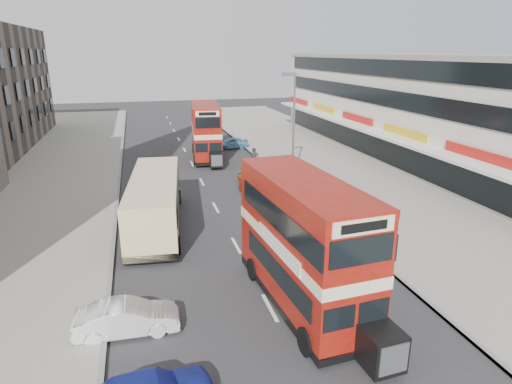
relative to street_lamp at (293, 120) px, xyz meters
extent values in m
plane|color=#28282B|center=(-6.52, -18.00, -4.78)|extent=(160.00, 160.00, 0.00)
cube|color=#28282B|center=(-6.52, 2.00, -4.78)|extent=(12.00, 90.00, 0.01)
cube|color=gray|center=(5.48, 2.00, -4.71)|extent=(12.00, 90.00, 0.15)
cube|color=gray|center=(-18.52, 2.00, -4.71)|extent=(12.00, 90.00, 0.15)
cube|color=gray|center=(-12.62, 2.00, -4.71)|extent=(0.20, 90.00, 0.16)
cube|color=gray|center=(-0.42, 2.00, -4.71)|extent=(0.20, 90.00, 0.16)
cube|color=silver|center=(13.48, 4.00, -0.28)|extent=(8.00, 46.00, 9.00)
cube|color=black|center=(9.43, 4.00, -3.18)|extent=(0.10, 44.00, 2.40)
cube|color=gray|center=(13.48, 4.00, 4.32)|extent=(8.20, 46.20, 0.40)
cube|color=white|center=(8.58, 4.00, -1.78)|extent=(1.80, 44.00, 0.20)
cylinder|color=slate|center=(0.08, 0.00, -0.78)|extent=(0.16, 0.16, 8.00)
cube|color=slate|center=(-0.32, 0.00, 3.22)|extent=(1.00, 0.20, 0.25)
cube|color=black|center=(-5.22, -15.96, -4.45)|extent=(3.03, 7.93, 0.34)
cube|color=maroon|center=(-5.22, -15.96, -3.28)|extent=(3.01, 7.93, 2.14)
cube|color=#F1E8B5|center=(-5.22, -15.96, -2.07)|extent=(3.05, 7.97, 0.44)
cube|color=maroon|center=(-5.22, -15.96, -0.90)|extent=(3.01, 7.93, 2.04)
cube|color=maroon|center=(-5.22, -15.96, 0.20)|extent=(3.03, 7.95, 0.24)
cube|color=black|center=(-4.27, -20.37, -3.91)|extent=(1.25, 1.25, 1.26)
cube|color=black|center=(-4.90, 9.89, -4.45)|extent=(3.13, 7.75, 0.33)
cube|color=maroon|center=(-4.90, 9.89, -3.32)|extent=(3.11, 7.74, 2.07)
cube|color=#F1E8B5|center=(-4.90, 9.89, -2.14)|extent=(3.15, 7.79, 0.42)
cube|color=maroon|center=(-4.90, 9.89, -1.01)|extent=(3.11, 7.74, 1.98)
cube|color=maroon|center=(-4.90, 9.89, 0.05)|extent=(3.13, 7.77, 0.24)
cube|color=black|center=(-4.75, 5.51, -3.94)|extent=(1.24, 1.24, 1.23)
cube|color=black|center=(-10.32, -6.28, -4.38)|extent=(3.58, 10.33, 0.40)
cube|color=beige|center=(-10.32, -6.28, -3.22)|extent=(3.56, 10.33, 2.63)
imported|color=white|center=(-11.83, -16.21, -4.19)|extent=(3.63, 1.35, 1.19)
imported|color=#AA2711|center=(-2.04, -1.17, -4.12)|extent=(4.65, 2.08, 1.32)
imported|color=#BF4813|center=(-1.78, 1.00, -4.19)|extent=(4.37, 2.14, 1.19)
imported|color=#61A3C2|center=(-1.80, 13.34, -4.19)|extent=(3.57, 1.66, 1.18)
imported|color=gray|center=(1.06, -4.53, -3.86)|extent=(0.59, 0.42, 1.54)
imported|color=gray|center=(-2.10, 2.96, -4.30)|extent=(0.85, 1.89, 0.96)
imported|color=black|center=(-2.10, 2.96, -3.50)|extent=(0.73, 0.52, 1.86)
camera|label=1|loc=(-10.95, -30.39, 4.75)|focal=31.04mm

